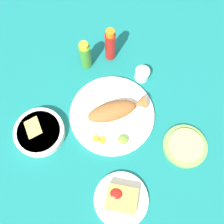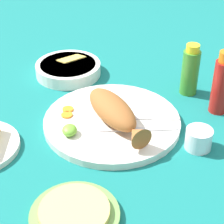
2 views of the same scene
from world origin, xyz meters
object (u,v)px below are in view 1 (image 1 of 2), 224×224
Objects in this scene: salt_cup at (142,75)px; guacamole_bowl at (39,132)px; fried_fish at (115,110)px; hot_sauce_bottle_green at (85,55)px; hot_sauce_bottle_red at (110,45)px; tortilla_plate at (185,146)px; side_plate_fries at (121,199)px; main_plate at (112,115)px; fork_near at (116,94)px; fork_far at (126,99)px.

guacamole_bowl is at bearing 42.61° from salt_cup.
fried_fish is 0.26m from hot_sauce_bottle_green.
hot_sauce_bottle_red reaches higher than tortilla_plate.
tortilla_plate is at bearing 127.67° from salt_cup.
hot_sauce_bottle_red is 0.87× the size of guacamole_bowl.
fried_fish is at bearing -75.73° from side_plate_fries.
hot_sauce_bottle_green is (0.09, 0.06, -0.01)m from hot_sauce_bottle_red.
hot_sauce_bottle_green reaches higher than tortilla_plate.
main_plate is 1.43× the size of fried_fish.
side_plate_fries is (-0.15, 0.58, -0.07)m from hot_sauce_bottle_red.
salt_cup is 0.48m from guacamole_bowl.
fork_near is at bearing 108.00° from hot_sauce_bottle_red.
tortilla_plate is at bearing -131.14° from side_plate_fries.
fork_near is 0.34m from tortilla_plate.
hot_sauce_bottle_red is (0.06, -0.19, 0.06)m from fork_near.
side_plate_fries is at bearing -166.37° from fork_near.
side_plate_fries is (-0.00, 0.50, -0.01)m from salt_cup.
salt_cup reaches higher than tortilla_plate.
fork_far is 0.23m from hot_sauce_bottle_red.
side_plate_fries is at bearing 152.84° from guacamole_bowl.
main_plate is 2.33× the size of hot_sauce_bottle_green.
hot_sauce_bottle_green is (0.20, -0.14, 0.05)m from fork_far.
main_plate is at bearing 179.64° from fork_near.
main_plate is at bearing 0.00° from fried_fish.
side_plate_fries is at bearing 90.15° from salt_cup.
fork_near is 1.00× the size of fork_far.
hot_sauce_bottle_green reaches higher than salt_cup.
hot_sauce_bottle_green is at bearing -4.26° from salt_cup.
fork_far is at bearing 69.11° from salt_cup.
salt_cup is at bearing -38.51° from fork_near.
fork_near is 1.10× the size of tortilla_plate.
fork_near is 1.28× the size of hot_sauce_bottle_green.
salt_cup is at bearing -89.85° from side_plate_fries.
hot_sauce_bottle_green reaches higher than side_plate_fries.
side_plate_fries is (-0.09, 0.31, -0.00)m from main_plate.
side_plate_fries is 1.14× the size of tortilla_plate.
hot_sauce_bottle_red is 0.61m from side_plate_fries.
fork_near is 0.14m from salt_cup.
salt_cup is 0.34m from tortilla_plate.
fork_far reaches higher than main_plate.
guacamole_bowl is (0.11, 0.34, -0.05)m from hot_sauce_bottle_green.
main_plate is 1.81× the size of fork_far.
fried_fish is 1.63× the size of hot_sauce_bottle_green.
main_plate is 1.74× the size of side_plate_fries.
hot_sauce_bottle_green is 0.36m from guacamole_bowl.
hot_sauce_bottle_red is (0.07, -0.27, 0.03)m from fried_fish.
tortilla_plate is (-0.29, 0.08, -0.04)m from fried_fish.
fork_near is at bearing 50.80° from salt_cup.
fork_near is (0.01, -0.08, -0.03)m from fried_fish.
main_plate is at bearing 145.96° from fork_far.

